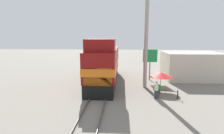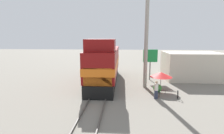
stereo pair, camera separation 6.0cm
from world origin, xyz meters
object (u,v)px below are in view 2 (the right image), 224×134
Objects in this scene: utility_pole at (146,37)px; person_bystander at (156,89)px; billboard_sign at (150,58)px; bicycle at (168,94)px; locomotive at (104,65)px; vendor_umbrella at (161,75)px.

utility_pole is 5.82m from person_bystander.
billboard_sign is (1.02, 3.42, -2.54)m from utility_pole.
locomotive is at bearing -115.63° from bicycle.
locomotive is at bearing 154.78° from vendor_umbrella.
utility_pole reaches higher than locomotive.
locomotive is 6.64m from vendor_umbrella.
person_bystander is (-0.87, -2.36, -0.82)m from vendor_umbrella.
vendor_umbrella is at bearing -85.27° from billboard_sign.
bicycle is (1.69, -3.34, -4.98)m from utility_pole.
bicycle is at bearing -37.81° from locomotive.
billboard_sign is 2.20× the size of bicycle.
bicycle is at bearing 15.56° from person_bystander.
utility_pole is at bearing 98.32° from person_bystander.
vendor_umbrella reaches higher than bicycle.
vendor_umbrella is 2.65m from person_bystander.
locomotive is at bearing 161.57° from utility_pole.
locomotive reaches higher than billboard_sign.
vendor_umbrella is at bearing -25.22° from locomotive.
utility_pole is at bearing -106.59° from billboard_sign.
locomotive reaches higher than bicycle.
utility_pole reaches higher than bicycle.
person_bystander is (0.54, -3.66, -4.50)m from utility_pole.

